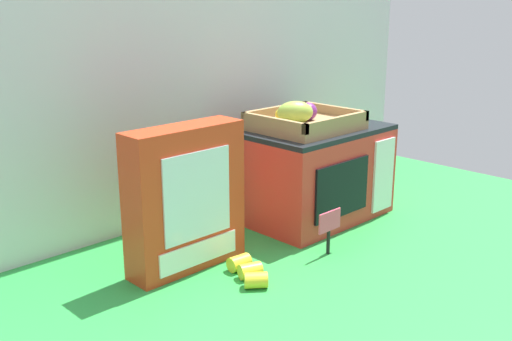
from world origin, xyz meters
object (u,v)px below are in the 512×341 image
at_px(toy_microwave, 313,172).
at_px(loose_toy_banana, 248,271).
at_px(cookie_set_box, 186,199).
at_px(food_groups_crate, 303,121).
at_px(price_sign, 329,226).

distance_m(toy_microwave, loose_toy_banana, 0.41).
relative_size(toy_microwave, cookie_set_box, 1.22).
distance_m(food_groups_crate, cookie_set_box, 0.40).
relative_size(toy_microwave, price_sign, 3.70).
relative_size(cookie_set_box, loose_toy_banana, 2.39).
bearing_deg(cookie_set_box, food_groups_crate, 2.98).
distance_m(toy_microwave, cookie_set_box, 0.43).
xyz_separation_m(price_sign, loose_toy_banana, (-0.21, 0.04, -0.05)).
height_order(food_groups_crate, price_sign, food_groups_crate).
xyz_separation_m(toy_microwave, cookie_set_box, (-0.42, -0.02, 0.03)).
relative_size(food_groups_crate, loose_toy_banana, 1.87).
bearing_deg(food_groups_crate, loose_toy_banana, -155.34).
distance_m(price_sign, loose_toy_banana, 0.22).
distance_m(cookie_set_box, price_sign, 0.32).
xyz_separation_m(food_groups_crate, cookie_set_box, (-0.38, -0.02, -0.11)).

